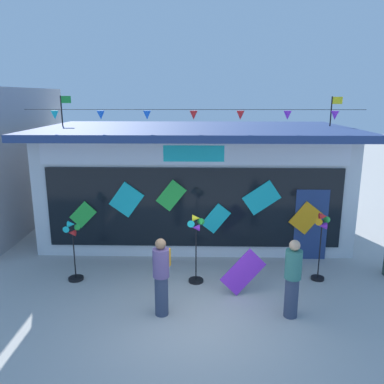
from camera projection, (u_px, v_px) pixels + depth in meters
ground_plane at (194, 318)px, 8.06m from camera, size 80.00×80.00×0.00m
kite_shop_building at (195, 180)px, 12.75m from camera, size 9.36×5.20×4.46m
wind_spinner_far_left at (73, 246)px, 9.52m from camera, size 0.38×0.37×1.55m
wind_spinner_left at (196, 240)px, 9.36m from camera, size 0.41×0.37×1.74m
wind_spinner_center_left at (322, 235)px, 9.46m from camera, size 0.41×0.32×1.75m
person_near_camera at (293, 278)px, 7.94m from camera, size 0.34×0.34×1.68m
person_mid_plaza at (161, 275)px, 8.03m from camera, size 0.35×0.47×1.68m
display_kite_on_ground at (243, 272)px, 8.95m from camera, size 1.08×0.24×1.08m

